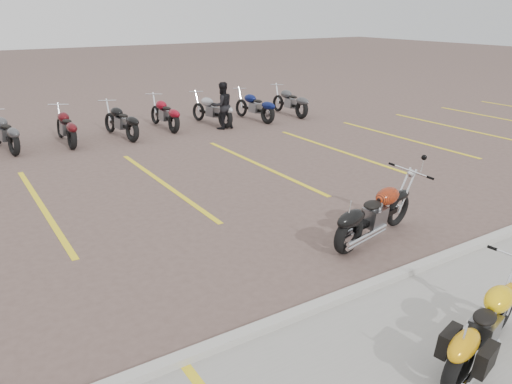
% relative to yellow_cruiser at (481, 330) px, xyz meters
% --- Properties ---
extents(ground, '(100.00, 100.00, 0.00)m').
position_rel_yellow_cruiser_xyz_m(ground, '(-0.61, 3.79, -0.41)').
color(ground, brown).
rests_on(ground, ground).
extents(curb, '(60.00, 0.18, 0.12)m').
position_rel_yellow_cruiser_xyz_m(curb, '(-0.61, 1.79, -0.35)').
color(curb, '#ADAAA3').
rests_on(curb, ground).
extents(parking_stripes, '(38.00, 5.50, 0.01)m').
position_rel_yellow_cruiser_xyz_m(parking_stripes, '(-0.61, 7.79, -0.41)').
color(parking_stripes, yellow).
rests_on(parking_stripes, ground).
extents(yellow_cruiser, '(1.99, 0.63, 0.83)m').
position_rel_yellow_cruiser_xyz_m(yellow_cruiser, '(0.00, 0.00, 0.00)').
color(yellow_cruiser, black).
rests_on(yellow_cruiser, ground).
extents(flame_cruiser, '(2.20, 0.60, 0.92)m').
position_rel_yellow_cruiser_xyz_m(flame_cruiser, '(1.27, 3.01, 0.04)').
color(flame_cruiser, black).
rests_on(flame_cruiser, ground).
extents(person_b, '(0.77, 0.61, 1.57)m').
position_rel_yellow_cruiser_xyz_m(person_b, '(3.34, 12.08, 0.37)').
color(person_b, black).
rests_on(person_b, ground).
extents(bg_bike_row, '(17.29, 2.04, 1.10)m').
position_rel_yellow_cruiser_xyz_m(bg_bike_row, '(-1.66, 12.93, 0.14)').
color(bg_bike_row, black).
rests_on(bg_bike_row, ground).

